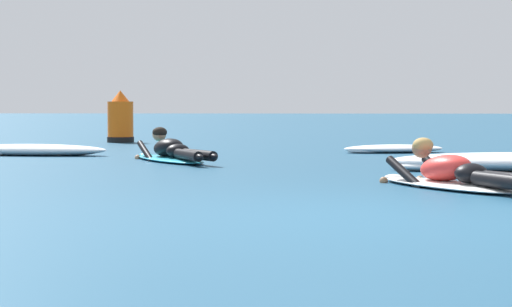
{
  "coord_description": "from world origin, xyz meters",
  "views": [
    {
      "loc": [
        -0.61,
        -7.17,
        0.85
      ],
      "look_at": [
        -1.3,
        4.81,
        0.22
      ],
      "focal_mm": 67.73,
      "sensor_mm": 36.0,
      "label": 1
    }
  ],
  "objects": [
    {
      "name": "whitewater_mid_left",
      "position": [
        0.79,
        9.39,
        0.06
      ],
      "size": [
        1.86,
        1.08,
        0.14
      ],
      "color": "white",
      "rests_on": "ground"
    },
    {
      "name": "surfer_near",
      "position": [
        0.8,
        2.42,
        0.14
      ],
      "size": [
        1.58,
        2.35,
        0.55
      ],
      "color": "white",
      "rests_on": "ground"
    },
    {
      "name": "whitewater_front",
      "position": [
        -5.13,
        8.16,
        0.09
      ],
      "size": [
        2.58,
        0.92,
        0.19
      ],
      "color": "white",
      "rests_on": "ground"
    },
    {
      "name": "ground_plane",
      "position": [
        0.0,
        10.0,
        0.0
      ],
      "size": [
        120.0,
        120.0,
        0.0
      ],
      "primitive_type": "plane",
      "color": "navy"
    },
    {
      "name": "surfer_far",
      "position": [
        -2.62,
        6.61,
        0.13
      ],
      "size": [
        1.64,
        2.48,
        0.54
      ],
      "color": "#2DB2D1",
      "rests_on": "ground"
    },
    {
      "name": "channel_marker_buoy",
      "position": [
        -4.71,
        13.35,
        0.45
      ],
      "size": [
        0.58,
        0.58,
        1.12
      ],
      "color": "#EA5B0F",
      "rests_on": "ground"
    }
  ]
}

